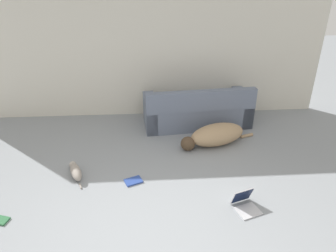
% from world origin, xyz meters
% --- Properties ---
extents(ground_plane, '(20.00, 20.00, 0.00)m').
position_xyz_m(ground_plane, '(0.00, 0.00, 0.00)').
color(ground_plane, gray).
extents(wall_back, '(6.94, 0.06, 2.80)m').
position_xyz_m(wall_back, '(0.00, 3.45, 1.40)').
color(wall_back, beige).
rests_on(wall_back, ground_plane).
extents(couch, '(2.02, 0.93, 0.79)m').
position_xyz_m(couch, '(1.03, 2.89, 0.27)').
color(couch, slate).
rests_on(couch, ground_plane).
extents(dog, '(1.37, 0.73, 0.36)m').
position_xyz_m(dog, '(1.23, 2.14, 0.17)').
color(dog, '#A38460').
rests_on(dog, ground_plane).
extents(cat, '(0.30, 0.60, 0.17)m').
position_xyz_m(cat, '(-0.97, 1.39, 0.08)').
color(cat, gray).
rests_on(cat, ground_plane).
extents(laptop_open, '(0.38, 0.41, 0.25)m').
position_xyz_m(laptop_open, '(1.31, 0.57, 0.08)').
color(laptop_open, '#B7B7BC').
rests_on(laptop_open, ground_plane).
extents(book_blue, '(0.29, 0.25, 0.02)m').
position_xyz_m(book_blue, '(-0.13, 1.19, 0.01)').
color(book_blue, '#28428E').
rests_on(book_blue, ground_plane).
extents(book_green, '(0.21, 0.18, 0.02)m').
position_xyz_m(book_green, '(-1.72, 0.51, 0.01)').
color(book_green, '#2D663D').
rests_on(book_green, ground_plane).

